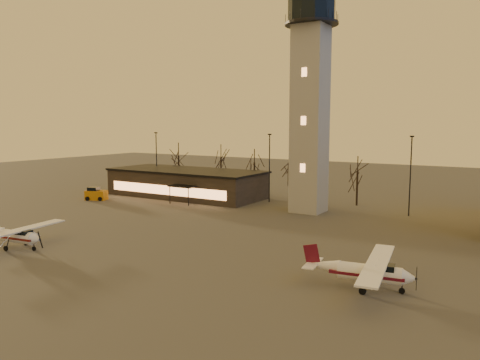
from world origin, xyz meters
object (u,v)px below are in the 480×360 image
at_px(control_tower, 310,87).
at_px(cessna_rear, 18,239).
at_px(terminal, 186,183).
at_px(cessna_front, 371,276).
at_px(service_cart, 96,195).

relative_size(control_tower, cessna_rear, 3.30).
distance_m(control_tower, cessna_rear, 38.25).
bearing_deg(terminal, cessna_front, -35.57).
bearing_deg(cessna_rear, service_cart, 116.60).
bearing_deg(service_cart, terminal, 25.61).
height_order(cessna_front, cessna_rear, cessna_front).
bearing_deg(terminal, service_cart, -133.22).
height_order(control_tower, cessna_front, control_tower).
relative_size(control_tower, service_cart, 9.30).
bearing_deg(control_tower, service_cart, -165.49).
relative_size(terminal, cessna_rear, 2.57).
relative_size(control_tower, cessna_front, 3.08).
distance_m(control_tower, terminal, 26.24).
distance_m(terminal, cessna_rear, 33.85).
height_order(control_tower, service_cart, control_tower).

